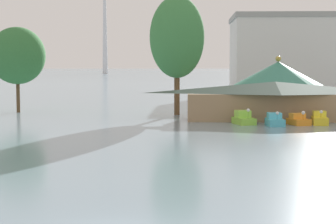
# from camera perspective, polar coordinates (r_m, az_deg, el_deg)

# --- Properties ---
(pedal_boat_lime) EXTENTS (2.37, 3.11, 1.68)m
(pedal_boat_lime) POSITION_cam_1_polar(r_m,az_deg,el_deg) (57.93, 7.63, -0.68)
(pedal_boat_lime) COLOR #8CCC3F
(pedal_boat_lime) RESTS_ON ground
(pedal_boat_cyan) EXTENTS (1.70, 2.76, 1.51)m
(pedal_boat_cyan) POSITION_cam_1_polar(r_m,az_deg,el_deg) (56.90, 10.71, -0.85)
(pedal_boat_cyan) COLOR #4CB7CC
(pedal_boat_cyan) RESTS_ON ground
(pedal_boat_orange) EXTENTS (2.24, 2.75, 1.48)m
(pedal_boat_orange) POSITION_cam_1_polar(r_m,az_deg,el_deg) (58.28, 13.00, -0.81)
(pedal_boat_orange) COLOR orange
(pedal_boat_orange) RESTS_ON ground
(pedal_boat_yellow) EXTENTS (1.73, 2.84, 1.55)m
(pedal_boat_yellow) POSITION_cam_1_polar(r_m,az_deg,el_deg) (59.05, 15.03, -0.70)
(pedal_boat_yellow) COLOR yellow
(pedal_boat_yellow) RESTS_ON ground
(boathouse) EXTENTS (20.53, 6.33, 4.20)m
(boathouse) POSITION_cam_1_polar(r_m,az_deg,el_deg) (62.74, 10.72, 1.21)
(boathouse) COLOR #9E7F5B
(boathouse) RESTS_ON ground
(green_roof_pavilion) EXTENTS (11.08, 11.08, 7.13)m
(green_roof_pavilion) POSITION_cam_1_polar(r_m,az_deg,el_deg) (72.17, 11.02, 2.90)
(green_roof_pavilion) COLOR brown
(green_roof_pavilion) RESTS_ON ground
(shoreline_tree_tall_left) EXTENTS (7.04, 7.04, 10.78)m
(shoreline_tree_tall_left) POSITION_cam_1_polar(r_m,az_deg,el_deg) (74.01, -14.96, 5.51)
(shoreline_tree_tall_left) COLOR brown
(shoreline_tree_tall_left) RESTS_ON ground
(shoreline_tree_mid) EXTENTS (6.55, 6.55, 14.22)m
(shoreline_tree_mid) POSITION_cam_1_polar(r_m,az_deg,el_deg) (68.04, 0.91, 7.54)
(shoreline_tree_mid) COLOR brown
(shoreline_tree_mid) RESTS_ON ground
(background_building_block) EXTENTS (28.14, 19.62, 16.21)m
(background_building_block) POSITION_cam_1_polar(r_m,az_deg,el_deg) (121.31, 13.10, 5.63)
(background_building_block) COLOR silver
(background_building_block) RESTS_ON ground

